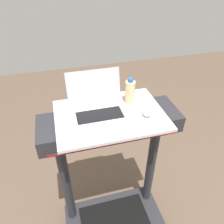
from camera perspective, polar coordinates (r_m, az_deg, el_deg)
name	(u,v)px	position (r m, az deg, el deg)	size (l,w,h in m)	color
desk_board	(110,115)	(1.36, -0.55, -0.84)	(0.67, 0.48, 0.02)	silver
laptop	(97,106)	(1.34, -3.84, 1.70)	(0.34, 0.28, 0.23)	#B7B7BC
computer_mouse	(147,112)	(1.36, 9.09, 0.07)	(0.06, 0.10, 0.03)	#B2B2B7
water_bottle	(130,92)	(1.41, 4.71, 5.22)	(0.06, 0.06, 0.18)	beige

